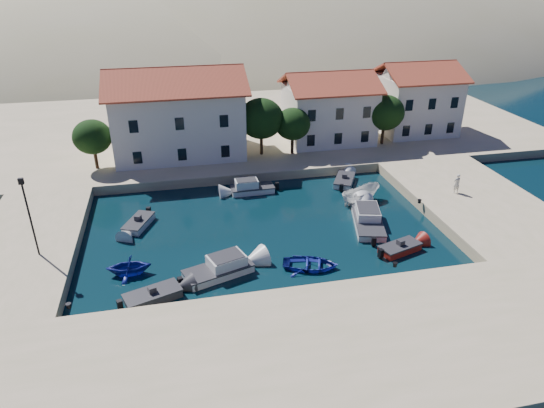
{
  "coord_description": "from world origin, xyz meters",
  "views": [
    {
      "loc": [
        -6.86,
        -26.0,
        20.62
      ],
      "look_at": [
        1.03,
        10.64,
        2.0
      ],
      "focal_mm": 32.0,
      "sensor_mm": 36.0,
      "label": 1
    }
  ],
  "objects_px": {
    "building_right": "(416,97)",
    "cabin_cruiser_south": "(218,269)",
    "pedestrian": "(457,183)",
    "building_mid": "(329,106)",
    "boat_east": "(360,202)",
    "lamppost": "(28,210)",
    "building_left": "(178,111)",
    "cabin_cruiser_east": "(368,221)",
    "rowboat_south": "(310,267)"
  },
  "relations": [
    {
      "from": "pedestrian",
      "to": "rowboat_south",
      "type": "bearing_deg",
      "value": 20.6
    },
    {
      "from": "boat_east",
      "to": "rowboat_south",
      "type": "bearing_deg",
      "value": 121.16
    },
    {
      "from": "building_right",
      "to": "cabin_cruiser_south",
      "type": "height_order",
      "value": "building_right"
    },
    {
      "from": "lamppost",
      "to": "building_right",
      "type": "bearing_deg",
      "value": 27.93
    },
    {
      "from": "cabin_cruiser_east",
      "to": "boat_east",
      "type": "distance_m",
      "value": 4.83
    },
    {
      "from": "lamppost",
      "to": "rowboat_south",
      "type": "xyz_separation_m",
      "value": [
        19.95,
        -4.6,
        -4.75
      ]
    },
    {
      "from": "building_mid",
      "to": "cabin_cruiser_east",
      "type": "relative_size",
      "value": 1.71
    },
    {
      "from": "cabin_cruiser_south",
      "to": "cabin_cruiser_east",
      "type": "relative_size",
      "value": 0.89
    },
    {
      "from": "lamppost",
      "to": "cabin_cruiser_south",
      "type": "xyz_separation_m",
      "value": [
        13.04,
        -4.08,
        -4.28
      ]
    },
    {
      "from": "building_left",
      "to": "cabin_cruiser_east",
      "type": "height_order",
      "value": "building_left"
    },
    {
      "from": "building_right",
      "to": "boat_east",
      "type": "distance_m",
      "value": 22.33
    },
    {
      "from": "building_left",
      "to": "cabin_cruiser_east",
      "type": "distance_m",
      "value": 25.26
    },
    {
      "from": "rowboat_south",
      "to": "cabin_cruiser_east",
      "type": "bearing_deg",
      "value": -35.36
    },
    {
      "from": "cabin_cruiser_south",
      "to": "pedestrian",
      "type": "xyz_separation_m",
      "value": [
        23.58,
        7.41,
        1.48
      ]
    },
    {
      "from": "lamppost",
      "to": "rowboat_south",
      "type": "distance_m",
      "value": 21.02
    },
    {
      "from": "building_left",
      "to": "rowboat_south",
      "type": "height_order",
      "value": "building_left"
    },
    {
      "from": "building_left",
      "to": "cabin_cruiser_east",
      "type": "relative_size",
      "value": 2.39
    },
    {
      "from": "building_mid",
      "to": "boat_east",
      "type": "xyz_separation_m",
      "value": [
        -1.72,
        -15.75,
        -5.22
      ]
    },
    {
      "from": "building_mid",
      "to": "rowboat_south",
      "type": "relative_size",
      "value": 2.52
    },
    {
      "from": "building_left",
      "to": "building_right",
      "type": "height_order",
      "value": "building_left"
    },
    {
      "from": "building_left",
      "to": "boat_east",
      "type": "bearing_deg",
      "value": -42.18
    },
    {
      "from": "pedestrian",
      "to": "building_mid",
      "type": "bearing_deg",
      "value": -72.93
    },
    {
      "from": "lamppost",
      "to": "cabin_cruiser_east",
      "type": "height_order",
      "value": "lamppost"
    },
    {
      "from": "rowboat_south",
      "to": "cabin_cruiser_east",
      "type": "distance_m",
      "value": 8.51
    },
    {
      "from": "lamppost",
      "to": "building_left",
      "type": "bearing_deg",
      "value": 60.1
    },
    {
      "from": "building_left",
      "to": "lamppost",
      "type": "bearing_deg",
      "value": -119.9
    },
    {
      "from": "boat_east",
      "to": "pedestrian",
      "type": "relative_size",
      "value": 2.33
    },
    {
      "from": "boat_east",
      "to": "cabin_cruiser_south",
      "type": "bearing_deg",
      "value": 101.98
    },
    {
      "from": "building_left",
      "to": "boat_east",
      "type": "distance_m",
      "value": 22.76
    },
    {
      "from": "cabin_cruiser_south",
      "to": "building_right",
      "type": "bearing_deg",
      "value": 23.8
    },
    {
      "from": "building_left",
      "to": "cabin_cruiser_east",
      "type": "bearing_deg",
      "value": -51.98
    },
    {
      "from": "building_left",
      "to": "lamppost",
      "type": "xyz_separation_m",
      "value": [
        -11.5,
        -20.0,
        -1.18
      ]
    },
    {
      "from": "boat_east",
      "to": "pedestrian",
      "type": "distance_m",
      "value": 9.24
    },
    {
      "from": "lamppost",
      "to": "cabin_cruiser_east",
      "type": "bearing_deg",
      "value": 1.22
    },
    {
      "from": "lamppost",
      "to": "boat_east",
      "type": "bearing_deg",
      "value": 10.69
    },
    {
      "from": "cabin_cruiser_south",
      "to": "boat_east",
      "type": "height_order",
      "value": "cabin_cruiser_south"
    },
    {
      "from": "pedestrian",
      "to": "cabin_cruiser_south",
      "type": "bearing_deg",
      "value": 12.6
    },
    {
      "from": "building_right",
      "to": "cabin_cruiser_south",
      "type": "bearing_deg",
      "value": -137.5
    },
    {
      "from": "cabin_cruiser_south",
      "to": "rowboat_south",
      "type": "relative_size",
      "value": 1.31
    },
    {
      "from": "boat_east",
      "to": "lamppost",
      "type": "bearing_deg",
      "value": 80.35
    },
    {
      "from": "building_left",
      "to": "cabin_cruiser_south",
      "type": "relative_size",
      "value": 2.68
    },
    {
      "from": "lamppost",
      "to": "pedestrian",
      "type": "relative_size",
      "value": 3.27
    },
    {
      "from": "rowboat_south",
      "to": "boat_east",
      "type": "distance_m",
      "value": 12.58
    },
    {
      "from": "rowboat_south",
      "to": "cabin_cruiser_east",
      "type": "height_order",
      "value": "cabin_cruiser_east"
    },
    {
      "from": "building_right",
      "to": "lamppost",
      "type": "distance_m",
      "value": 46.98
    },
    {
      "from": "cabin_cruiser_south",
      "to": "cabin_cruiser_east",
      "type": "height_order",
      "value": "same"
    },
    {
      "from": "building_left",
      "to": "boat_east",
      "type": "xyz_separation_m",
      "value": [
        16.28,
        -14.75,
        -5.94
      ]
    },
    {
      "from": "building_right",
      "to": "cabin_cruiser_south",
      "type": "relative_size",
      "value": 1.73
    },
    {
      "from": "boat_east",
      "to": "building_right",
      "type": "bearing_deg",
      "value": -59.66
    },
    {
      "from": "cabin_cruiser_south",
      "to": "rowboat_south",
      "type": "xyz_separation_m",
      "value": [
        6.92,
        -0.52,
        -0.48
      ]
    }
  ]
}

